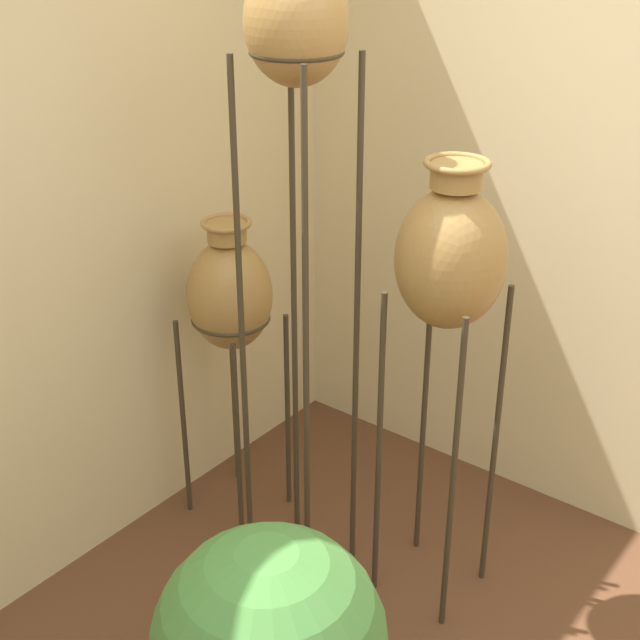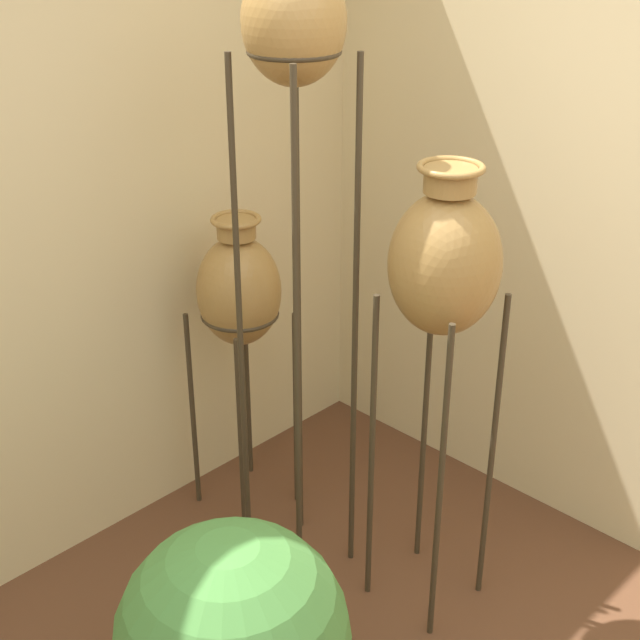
% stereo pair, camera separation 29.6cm
% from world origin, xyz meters
% --- Properties ---
extents(vase_stand_tall, '(0.30, 0.30, 2.17)m').
position_xyz_m(vase_stand_tall, '(0.77, 1.03, 1.85)').
color(vase_stand_tall, '#382D1E').
rests_on(vase_stand_tall, ground_plane).
extents(vase_stand_medium, '(0.34, 0.34, 1.56)m').
position_xyz_m(vase_stand_medium, '(0.96, 0.59, 1.24)').
color(vase_stand_medium, '#382D1E').
rests_on(vase_stand_medium, ground_plane).
extents(vase_stand_short, '(0.31, 0.31, 1.22)m').
position_xyz_m(vase_stand_short, '(0.87, 1.43, 0.93)').
color(vase_stand_short, '#382D1E').
rests_on(vase_stand_short, ground_plane).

